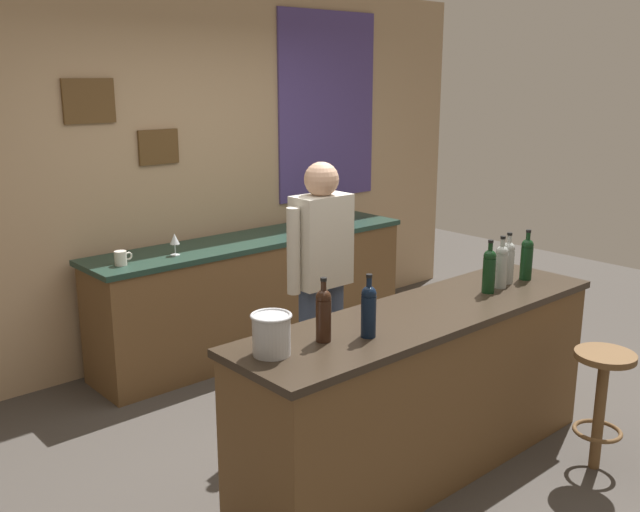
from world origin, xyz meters
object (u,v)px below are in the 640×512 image
(wine_bottle_b, at_px, (369,309))
(ice_bucket, at_px, (271,333))
(wine_bottle_a, at_px, (324,313))
(wine_bottle_f, at_px, (527,257))
(coffee_mug, at_px, (121,258))
(bartender, at_px, (321,273))
(wine_bottle_e, at_px, (508,261))
(wine_bottle_d, at_px, (501,265))
(bar_stool, at_px, (602,391))
(wine_glass_a, at_px, (175,240))
(wine_glass_b, at_px, (299,219))
(wine_bottle_c, at_px, (489,269))

(wine_bottle_b, xyz_separation_m, ice_bucket, (-0.48, 0.13, -0.04))
(wine_bottle_a, relative_size, ice_bucket, 1.63)
(wine_bottle_f, height_order, coffee_mug, wine_bottle_f)
(bartender, height_order, wine_bottle_e, bartender)
(bartender, bearing_deg, wine_bottle_f, -45.31)
(bartender, bearing_deg, wine_bottle_d, -55.18)
(ice_bucket, bearing_deg, wine_bottle_a, -6.13)
(bar_stool, distance_m, wine_glass_a, 2.88)
(wine_bottle_a, xyz_separation_m, wine_bottle_e, (1.44, -0.01, 0.00))
(wine_glass_a, bearing_deg, ice_bucket, -108.27)
(ice_bucket, relative_size, wine_glass_b, 1.21)
(bartender, relative_size, coffee_mug, 12.96)
(bar_stool, height_order, wine_bottle_e, wine_bottle_e)
(bartender, distance_m, wine_bottle_a, 1.11)
(ice_bucket, bearing_deg, wine_bottle_e, -1.45)
(ice_bucket, height_order, wine_glass_b, ice_bucket)
(wine_bottle_f, height_order, wine_glass_a, wine_bottle_f)
(wine_bottle_d, bearing_deg, coffee_mug, 124.84)
(wine_glass_a, distance_m, coffee_mug, 0.41)
(wine_glass_b, bearing_deg, wine_bottle_a, -127.05)
(bar_stool, height_order, wine_bottle_f, wine_bottle_f)
(wine_glass_a, bearing_deg, wine_bottle_a, -100.26)
(coffee_mug, bearing_deg, ice_bucket, -96.86)
(wine_bottle_b, bearing_deg, wine_bottle_f, 2.25)
(wine_bottle_f, bearing_deg, wine_bottle_a, 178.47)
(wine_bottle_b, relative_size, wine_glass_b, 1.97)
(wine_bottle_a, bearing_deg, bartender, 48.95)
(wine_bottle_a, bearing_deg, wine_glass_a, 79.74)
(bartender, xyz_separation_m, wine_bottle_b, (-0.53, -0.93, 0.12))
(wine_bottle_a, distance_m, wine_bottle_d, 1.34)
(wine_bottle_a, relative_size, wine_bottle_d, 1.00)
(wine_bottle_b, relative_size, wine_bottle_f, 1.00)
(wine_bottle_a, xyz_separation_m, coffee_mug, (-0.05, 1.95, -0.11))
(wine_bottle_c, xyz_separation_m, ice_bucket, (-1.48, 0.08, -0.04))
(wine_bottle_c, height_order, wine_glass_b, wine_bottle_c)
(wine_bottle_e, bearing_deg, wine_bottle_a, 179.46)
(bar_stool, xyz_separation_m, wine_bottle_b, (-1.23, 0.57, 0.60))
(ice_bucket, distance_m, coffee_mug, 1.93)
(bartender, bearing_deg, wine_glass_b, 56.29)
(bartender, xyz_separation_m, wine_bottle_f, (0.87, -0.88, 0.12))
(wine_bottle_a, height_order, ice_bucket, wine_bottle_a)
(wine_glass_a, bearing_deg, bar_stool, -67.68)
(wine_bottle_c, bearing_deg, wine_glass_a, 113.06)
(ice_bucket, xyz_separation_m, wine_glass_a, (0.63, 1.92, -0.01))
(wine_bottle_c, bearing_deg, wine_bottle_e, 9.32)
(wine_bottle_e, distance_m, wine_glass_a, 2.24)
(wine_glass_a, bearing_deg, bartender, -71.33)
(bartender, distance_m, wine_bottle_d, 1.07)
(bar_stool, bearing_deg, bartender, 114.90)
(wine_bottle_d, bearing_deg, wine_bottle_f, -0.24)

